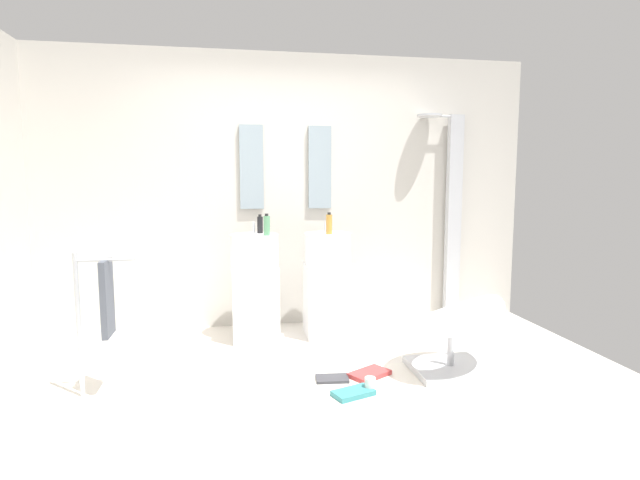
% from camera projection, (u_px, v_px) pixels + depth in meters
% --- Properties ---
extents(ground_plane, '(4.80, 3.60, 0.04)m').
position_uv_depth(ground_plane, '(312.00, 391.00, 3.42)').
color(ground_plane, silver).
extents(rear_partition, '(4.80, 0.10, 2.60)m').
position_uv_depth(rear_partition, '(285.00, 191.00, 4.87)').
color(rear_partition, beige).
rests_on(rear_partition, ground_plane).
extents(pedestal_sink_left, '(0.42, 0.42, 1.04)m').
position_uv_depth(pedestal_sink_left, '(255.00, 286.00, 4.44)').
color(pedestal_sink_left, white).
rests_on(pedestal_sink_left, ground_plane).
extents(pedestal_sink_right, '(0.42, 0.42, 1.04)m').
position_uv_depth(pedestal_sink_right, '(328.00, 284.00, 4.55)').
color(pedestal_sink_right, white).
rests_on(pedestal_sink_right, ground_plane).
extents(vanity_mirror_left, '(0.22, 0.03, 0.78)m').
position_uv_depth(vanity_mirror_left, '(251.00, 167.00, 4.72)').
color(vanity_mirror_left, '#8C9EA8').
extents(vanity_mirror_right, '(0.22, 0.03, 0.78)m').
position_uv_depth(vanity_mirror_right, '(320.00, 167.00, 4.83)').
color(vanity_mirror_right, '#8C9EA8').
extents(shower_column, '(0.49, 0.24, 2.05)m').
position_uv_depth(shower_column, '(452.00, 213.00, 5.06)').
color(shower_column, '#B7BABF').
rests_on(shower_column, ground_plane).
extents(lounge_chair, '(1.10, 1.10, 0.65)m').
position_uv_depth(lounge_chair, '(451.00, 327.00, 3.65)').
color(lounge_chair, '#B7BABF').
rests_on(lounge_chair, ground_plane).
extents(towel_rack, '(0.37, 0.22, 0.95)m').
position_uv_depth(towel_rack, '(103.00, 301.00, 3.24)').
color(towel_rack, '#B7BABF').
rests_on(towel_rack, ground_plane).
extents(area_rug, '(1.09, 0.84, 0.01)m').
position_uv_depth(area_rug, '(369.00, 389.00, 3.39)').
color(area_rug, white).
rests_on(area_rug, ground_plane).
extents(magazine_red, '(0.34, 0.30, 0.03)m').
position_uv_depth(magazine_red, '(369.00, 374.00, 3.60)').
color(magazine_red, '#B73838').
rests_on(magazine_red, area_rug).
extents(magazine_teal, '(0.30, 0.23, 0.03)m').
position_uv_depth(magazine_teal, '(353.00, 393.00, 3.28)').
color(magazine_teal, teal).
rests_on(magazine_teal, area_rug).
extents(magazine_charcoal, '(0.24, 0.17, 0.02)m').
position_uv_depth(magazine_charcoal, '(332.00, 379.00, 3.53)').
color(magazine_charcoal, '#38383D').
rests_on(magazine_charcoal, area_rug).
extents(coffee_mug, '(0.07, 0.07, 0.10)m').
position_uv_depth(coffee_mug, '(370.00, 385.00, 3.33)').
color(coffee_mug, white).
rests_on(coffee_mug, area_rug).
extents(soap_bottle_black, '(0.05, 0.05, 0.17)m').
position_uv_depth(soap_bottle_black, '(260.00, 225.00, 4.47)').
color(soap_bottle_black, black).
rests_on(soap_bottle_black, pedestal_sink_left).
extents(soap_bottle_amber, '(0.05, 0.05, 0.19)m').
position_uv_depth(soap_bottle_amber, '(329.00, 224.00, 4.39)').
color(soap_bottle_amber, '#C68C38').
rests_on(soap_bottle_amber, pedestal_sink_right).
extents(soap_bottle_green, '(0.06, 0.06, 0.19)m').
position_uv_depth(soap_bottle_green, '(267.00, 225.00, 4.29)').
color(soap_bottle_green, '#59996B').
rests_on(soap_bottle_green, pedestal_sink_left).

